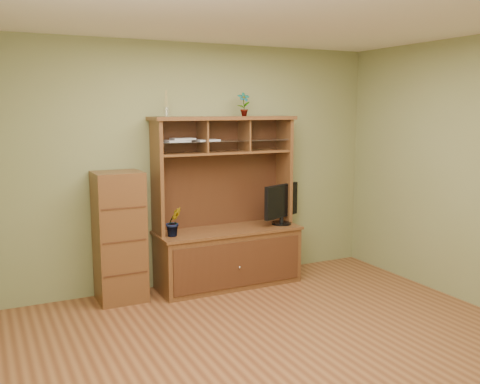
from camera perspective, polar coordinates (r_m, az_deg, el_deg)
room at (r=4.28m, az=5.14°, el=0.32°), size 4.54×4.04×2.74m
media_hutch at (r=6.06m, az=-1.38°, el=-5.08°), size 1.66×0.61×1.90m
monitor at (r=6.21m, az=4.47°, el=-1.21°), size 0.56×0.28×0.47m
orchid_plant at (r=5.68m, az=-7.09°, el=-3.17°), size 0.18×0.15×0.31m
top_plant at (r=6.06m, az=0.40°, el=9.35°), size 0.16×0.12×0.27m
reed_diffuser at (r=5.71m, az=-7.86°, el=9.05°), size 0.06×0.06×0.28m
magazines at (r=5.80m, az=-5.55°, el=5.54°), size 0.62×0.23×0.04m
side_cabinet at (r=5.67m, az=-12.73°, el=-4.68°), size 0.48×0.44×1.35m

